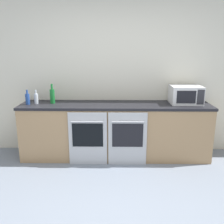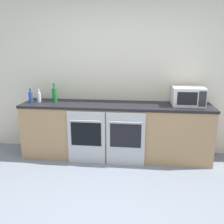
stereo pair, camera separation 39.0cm
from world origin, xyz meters
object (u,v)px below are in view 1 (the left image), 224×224
Objects in this scene: oven_left at (88,138)px; microwave at (186,95)px; oven_right at (128,139)px; bottle_blue at (28,99)px; bottle_clear at (36,98)px; bottle_green at (53,96)px.

microwave is (1.52, 0.37, 0.60)m from oven_left.
oven_right is at bearing -157.99° from microwave.
microwave reaches higher than bottle_blue.
bottle_blue is 1.05× the size of bottle_clear.
microwave is at bearing 2.50° from bottle_blue.
bottle_green is (-2.11, -0.02, -0.02)m from microwave.
microwave is 2.09× the size of bottle_blue.
bottle_green reaches higher than bottle_blue.
microwave is (0.93, 0.37, 0.60)m from oven_right.
oven_right is 2.67× the size of bottle_green.
oven_right is at bearing -9.73° from bottle_blue.
bottle_blue reaches higher than oven_left.
oven_right is at bearing -16.50° from bottle_green.
bottle_green is at bearing 149.17° from oven_left.
microwave is 1.55× the size of bottle_green.
bottle_clear is at bearing -178.37° from microwave.
bottle_green is 0.25m from bottle_clear.
bottle_blue is at bearing -177.50° from microwave.
oven_left is 3.59× the size of bottle_blue.
bottle_clear is at bearing 18.46° from bottle_blue.
oven_right is 1.72× the size of microwave.
oven_left is 1.72× the size of microwave.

